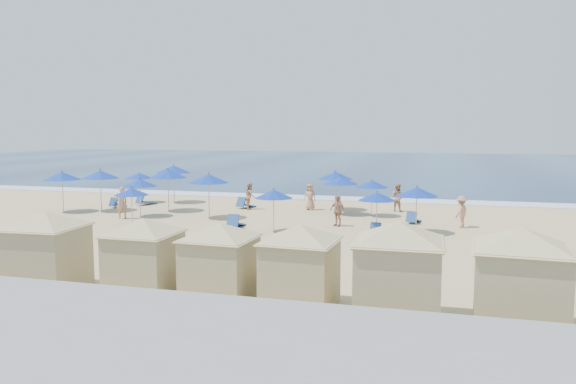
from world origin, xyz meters
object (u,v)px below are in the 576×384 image
object	(u,v)px
umbrella_3	(131,192)
umbrella_4	(168,174)
cabana_3	(300,255)
umbrella_9	(335,175)
umbrella_8	(377,196)
umbrella_10	(372,184)
trash_bin	(307,245)
umbrella_11	(417,192)
umbrella_5	(209,179)
umbrella_12	(139,176)
cabana_5	(521,267)
beachgoer_0	(122,203)
beachgoer_1	(250,196)
umbrella_0	(62,176)
umbrella_2	(174,169)
umbrella_6	(274,194)
beachgoer_3	(461,212)
beachgoer_5	(397,197)
umbrella_1	(100,174)
cabana_1	(144,247)
cabana_4	(399,259)
umbrella_13	(140,183)
beachgoer_4	(310,197)
cabana_0	(46,241)
umbrella_7	(341,180)
beachgoer_2	(337,211)

from	to	relation	value
umbrella_3	umbrella_4	xyz separation A→B (m)	(-0.61, 5.25, 0.51)
cabana_3	umbrella_9	size ratio (longest dim) A/B	1.67
umbrella_8	umbrella_10	distance (m)	5.57
trash_bin	umbrella_11	distance (m)	7.32
umbrella_5	umbrella_12	size ratio (longest dim) A/B	1.21
trash_bin	umbrella_4	bearing A→B (deg)	156.97
cabana_5	umbrella_11	xyz separation A→B (m)	(-3.07, 13.04, 0.35)
umbrella_3	umbrella_8	size ratio (longest dim) A/B	0.98
trash_bin	umbrella_5	distance (m)	10.77
umbrella_8	beachgoer_0	world-z (taller)	umbrella_8
cabana_5	umbrella_9	size ratio (longest dim) A/B	1.86
umbrella_9	beachgoer_1	xyz separation A→B (m)	(-5.24, -1.04, -1.32)
umbrella_5	umbrella_10	xyz separation A→B (m)	(8.81, 3.14, -0.38)
umbrella_0	umbrella_9	size ratio (longest dim) A/B	1.02
umbrella_2	umbrella_11	distance (m)	18.09
umbrella_6	umbrella_9	distance (m)	8.39
umbrella_8	beachgoer_3	world-z (taller)	umbrella_8
umbrella_6	umbrella_3	bearing A→B (deg)	-178.83
umbrella_3	beachgoer_3	size ratio (longest dim) A/B	1.27
cabana_5	beachgoer_5	xyz separation A→B (m)	(-4.53, 20.12, -0.81)
umbrella_1	beachgoer_1	xyz separation A→B (m)	(8.60, 3.19, -1.42)
cabana_1	cabana_4	distance (m)	7.68
cabana_1	umbrella_0	xyz separation A→B (m)	(-13.53, 14.04, 0.72)
umbrella_13	beachgoer_4	distance (m)	10.33
cabana_1	umbrella_12	distance (m)	22.22
cabana_1	umbrella_5	world-z (taller)	umbrella_5
cabana_3	beachgoer_1	size ratio (longest dim) A/B	2.47
umbrella_4	beachgoer_1	xyz separation A→B (m)	(4.57, 2.12, -1.47)
cabana_5	beachgoer_0	world-z (taller)	cabana_5
umbrella_10	umbrella_11	world-z (taller)	umbrella_11
umbrella_1	umbrella_13	size ratio (longest dim) A/B	1.15
beachgoer_0	beachgoer_4	bearing A→B (deg)	161.67
cabana_0	beachgoer_5	size ratio (longest dim) A/B	2.56
cabana_0	umbrella_3	bearing A→B (deg)	108.41
cabana_0	umbrella_10	world-z (taller)	cabana_0
cabana_0	umbrella_7	size ratio (longest dim) A/B	1.88
umbrella_5	beachgoer_4	size ratio (longest dim) A/B	1.58
umbrella_13	beachgoer_2	distance (m)	11.61
beachgoer_5	cabana_0	bearing A→B (deg)	86.72
cabana_1	umbrella_4	bearing A→B (deg)	115.01
cabana_0	umbrella_2	distance (m)	21.12
umbrella_7	umbrella_6	bearing A→B (deg)	-108.50
umbrella_7	umbrella_1	bearing A→B (deg)	-170.51
umbrella_6	umbrella_12	distance (m)	14.59
beachgoer_1	beachgoer_4	size ratio (longest dim) A/B	1.02
cabana_3	beachgoer_0	distance (m)	18.52
umbrella_9	beachgoer_5	distance (m)	4.03
umbrella_1	umbrella_8	xyz separation A→B (m)	(17.25, -3.17, -0.43)
umbrella_9	beachgoer_5	world-z (taller)	umbrella_9
umbrella_6	umbrella_10	world-z (taller)	umbrella_6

